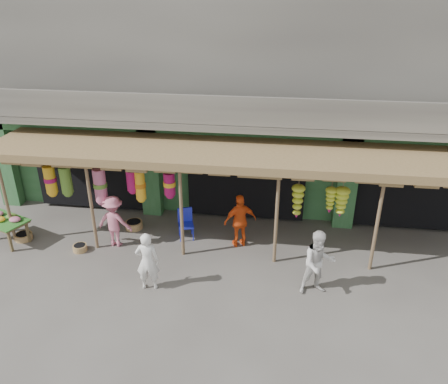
# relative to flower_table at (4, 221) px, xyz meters

# --- Properties ---
(ground) EXTENTS (80.00, 80.00, 0.00)m
(ground) POSITION_rel_flower_table_xyz_m (6.69, 0.23, -0.68)
(ground) COLOR #514C47
(ground) RESTS_ON ground
(building) EXTENTS (16.40, 6.80, 7.00)m
(building) POSITION_rel_flower_table_xyz_m (6.69, 5.09, 2.69)
(building) COLOR gray
(building) RESTS_ON ground
(awning) EXTENTS (14.00, 2.70, 2.79)m
(awning) POSITION_rel_flower_table_xyz_m (6.53, 1.03, 1.90)
(awning) COLOR brown
(awning) RESTS_ON ground
(flower_table) EXTENTS (1.60, 1.27, 0.84)m
(flower_table) POSITION_rel_flower_table_xyz_m (0.00, 0.00, 0.00)
(flower_table) COLOR brown
(flower_table) RESTS_ON ground
(blue_chair) EXTENTS (0.54, 0.55, 0.90)m
(blue_chair) POSITION_rel_flower_table_xyz_m (5.06, 0.96, -0.17)
(blue_chair) COLOR #1B23B4
(blue_chair) RESTS_ON ground
(basket_left) EXTENTS (0.61, 0.61, 0.22)m
(basket_left) POSITION_rel_flower_table_xyz_m (3.37, 1.23, -0.57)
(basket_left) COLOR brown
(basket_left) RESTS_ON ground
(basket_mid) EXTENTS (0.58, 0.58, 0.19)m
(basket_mid) POSITION_rel_flower_table_xyz_m (0.39, 0.14, -0.58)
(basket_mid) COLOR olive
(basket_mid) RESTS_ON ground
(basket_right) EXTENTS (0.41, 0.41, 0.18)m
(basket_right) POSITION_rel_flower_table_xyz_m (2.28, -0.20, -0.59)
(basket_right) COLOR #A9714E
(basket_right) RESTS_ON ground
(person_front) EXTENTS (0.61, 0.45, 1.53)m
(person_front) POSITION_rel_flower_table_xyz_m (4.69, -1.52, 0.09)
(person_front) COLOR white
(person_front) RESTS_ON ground
(person_right) EXTENTS (0.95, 0.82, 1.66)m
(person_right) POSITION_rel_flower_table_xyz_m (8.73, -1.12, 0.15)
(person_right) COLOR silver
(person_right) RESTS_ON ground
(person_vendor) EXTENTS (1.01, 0.74, 1.59)m
(person_vendor) POSITION_rel_flower_table_xyz_m (6.69, 0.71, 0.12)
(person_vendor) COLOR #EB4F16
(person_vendor) RESTS_ON ground
(person_shopper) EXTENTS (1.03, 0.66, 1.52)m
(person_shopper) POSITION_rel_flower_table_xyz_m (3.19, 0.25, 0.09)
(person_shopper) COLOR #D26F87
(person_shopper) RESTS_ON ground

